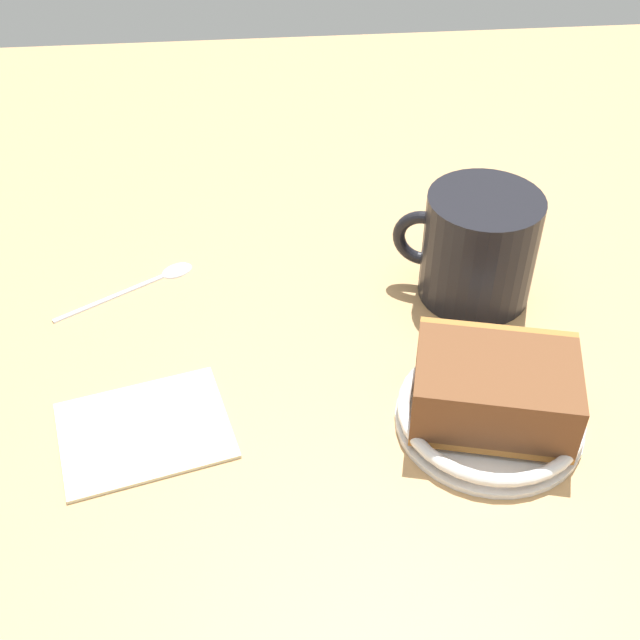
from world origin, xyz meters
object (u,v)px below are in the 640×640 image
at_px(folded_napkin, 144,429).
at_px(teaspoon, 153,278).
at_px(cake_slice, 495,388).
at_px(tea_mug, 478,246).
at_px(small_plate, 490,415).

bearing_deg(folded_napkin, teaspoon, -88.54).
xyz_separation_m(cake_slice, folded_napkin, (0.26, -0.01, -0.03)).
relative_size(tea_mug, folded_napkin, 0.99).
distance_m(cake_slice, tea_mug, 0.16).
relative_size(small_plate, cake_slice, 1.05).
bearing_deg(small_plate, teaspoon, -37.30).
xyz_separation_m(small_plate, tea_mug, (-0.02, -0.16, 0.04)).
distance_m(small_plate, tea_mug, 0.16).
bearing_deg(small_plate, cake_slice, -104.29).
height_order(small_plate, tea_mug, tea_mug).
height_order(small_plate, folded_napkin, small_plate).
height_order(teaspoon, folded_napkin, teaspoon).
bearing_deg(tea_mug, small_plate, 81.30).
height_order(tea_mug, teaspoon, tea_mug).
bearing_deg(folded_napkin, small_plate, 176.44).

